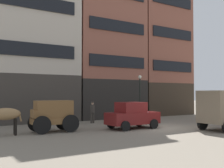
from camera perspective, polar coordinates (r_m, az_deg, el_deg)
The scene contains 9 objects.
ground_plane at distance 19.93m, azimuth 9.49°, elevation -8.94°, with size 120.00×120.00×0.00m, color slate.
building_far_left at distance 26.32m, azimuth -18.70°, elevation 10.48°, with size 9.88×6.73×16.01m.
building_center_left at distance 29.64m, azimuth -2.15°, elevation 10.82°, with size 7.86×6.73×17.86m.
building_center_right at distance 33.49m, azimuth 8.61°, elevation 6.80°, with size 7.21×6.73×14.92m.
cargo_wagon at distance 17.97m, azimuth -12.11°, elevation -6.02°, with size 2.98×1.67×1.98m.
draft_horse at distance 17.17m, azimuth -21.44°, elevation -5.71°, with size 2.35×0.70×2.30m.
sedan_dark at distance 19.28m, azimuth 4.18°, elevation -6.47°, with size 3.70×1.87×1.83m.
pedestrian_officer at distance 22.76m, azimuth -4.05°, elevation -5.59°, with size 0.42×0.42×1.79m.
streetlamp_curbside at distance 25.83m, azimuth 5.78°, elevation -1.40°, with size 0.32×0.32×4.12m.
Camera 1 is at (-13.16, -14.77, 2.45)m, focal length 44.38 mm.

